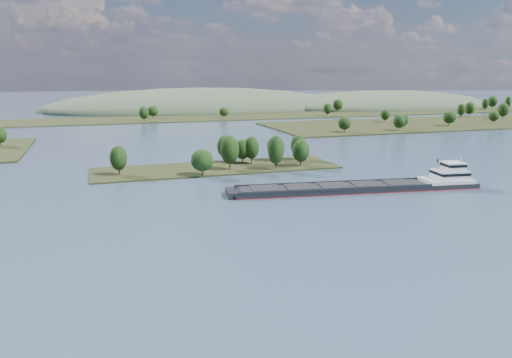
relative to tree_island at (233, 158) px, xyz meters
name	(u,v)px	position (x,y,z in m)	size (l,w,h in m)	color
ground	(263,205)	(-6.68, -59.25, -4.33)	(1800.00, 1800.00, 0.00)	#364B5D
tree_island	(233,158)	(0.00, 0.00, 0.00)	(100.00, 33.07, 15.07)	black
right_bank	(472,121)	(224.49, 120.23, -3.41)	(320.00, 90.00, 14.88)	black
back_shoreline	(166,118)	(2.59, 220.49, -3.67)	(900.00, 60.00, 15.32)	black
hill_east	(384,107)	(253.32, 290.75, -4.33)	(260.00, 140.00, 36.00)	#3C4C34
hill_west	(201,109)	(53.32, 320.75, -4.33)	(320.00, 160.00, 44.00)	#3C4C34
cargo_barge	(372,186)	(34.97, -51.60, -2.85)	(87.37, 21.63, 11.73)	black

